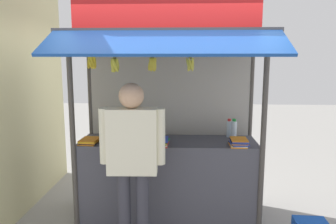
{
  "coord_description": "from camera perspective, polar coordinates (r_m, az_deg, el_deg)",
  "views": [
    {
      "loc": [
        0.19,
        -3.83,
        1.98
      ],
      "look_at": [
        0.0,
        0.0,
        1.34
      ],
      "focal_mm": 35.09,
      "sensor_mm": 36.0,
      "label": 1
    }
  ],
  "objects": [
    {
      "name": "stall_structure",
      "position": [
        3.95,
        0.07,
        3.67
      ],
      "size": [
        2.31,
        1.48,
        2.62
      ],
      "color": "#4C4742",
      "rests_on": "ground"
    },
    {
      "name": "banana_bunch_rightmost",
      "position": [
        3.44,
        -2.72,
        8.31
      ],
      "size": [
        0.11,
        0.1,
        0.31
      ],
      "color": "#332D23"
    },
    {
      "name": "banana_bunch_leftmost",
      "position": [
        3.56,
        -13.13,
        8.67
      ],
      "size": [
        0.1,
        0.11,
        0.28
      ],
      "color": "#332D23"
    },
    {
      "name": "magazine_stack_back_left",
      "position": [
        3.92,
        -8.77,
        -4.81
      ],
      "size": [
        0.27,
        0.3,
        0.06
      ],
      "color": "yellow",
      "rests_on": "stall_counter"
    },
    {
      "name": "ground_plane",
      "position": [
        4.32,
        0.0,
        -17.76
      ],
      "size": [
        20.0,
        20.0,
        0.0
      ],
      "primitive_type": "plane",
      "color": "gray"
    },
    {
      "name": "magazine_stack_right",
      "position": [
        3.78,
        -1.65,
        -5.17
      ],
      "size": [
        0.26,
        0.32,
        0.07
      ],
      "color": "red",
      "rests_on": "stall_counter"
    },
    {
      "name": "magazine_stack_mid_right",
      "position": [
        3.81,
        12.16,
        -5.17
      ],
      "size": [
        0.21,
        0.27,
        0.08
      ],
      "color": "orange",
      "rests_on": "stall_counter"
    },
    {
      "name": "water_bottle_back_right",
      "position": [
        4.14,
        -8.85,
        -2.93
      ],
      "size": [
        0.07,
        0.07,
        0.23
      ],
      "color": "silver",
      "rests_on": "stall_counter"
    },
    {
      "name": "banana_bunch_inner_right",
      "position": [
        3.42,
        3.91,
        8.36
      ],
      "size": [
        0.1,
        0.1,
        0.31
      ],
      "color": "#332D23"
    },
    {
      "name": "banana_bunch_inner_left",
      "position": [
        3.5,
        -9.22,
        8.08
      ],
      "size": [
        0.11,
        0.1,
        0.32
      ],
      "color": "#332D23"
    },
    {
      "name": "magazine_stack_front_right",
      "position": [
        3.95,
        -13.45,
        -4.93
      ],
      "size": [
        0.22,
        0.27,
        0.05
      ],
      "color": "orange",
      "rests_on": "stall_counter"
    },
    {
      "name": "water_bottle_mid_left",
      "position": [
        4.19,
        -10.71,
        -2.46
      ],
      "size": [
        0.08,
        0.08,
        0.29
      ],
      "color": "silver",
      "rests_on": "stall_counter"
    },
    {
      "name": "neighbour_wall",
      "position": [
        4.65,
        -24.33,
        5.0
      ],
      "size": [
        0.2,
        2.4,
        3.36
      ],
      "primitive_type": "cube",
      "color": "beige",
      "rests_on": "ground"
    },
    {
      "name": "vendor_person",
      "position": [
        3.31,
        -6.2,
        -6.94
      ],
      "size": [
        0.66,
        0.25,
        1.73
      ],
      "rotation": [
        0.0,
        0.0,
        3.18
      ],
      "color": "#383842",
      "rests_on": "ground"
    },
    {
      "name": "water_bottle_far_right",
      "position": [
        4.19,
        10.57,
        -2.82
      ],
      "size": [
        0.06,
        0.06,
        0.23
      ],
      "color": "silver",
      "rests_on": "stall_counter"
    },
    {
      "name": "water_bottle_rear_center",
      "position": [
        4.12,
        11.39,
        -2.96
      ],
      "size": [
        0.07,
        0.07,
        0.25
      ],
      "color": "silver",
      "rests_on": "stall_counter"
    },
    {
      "name": "stall_counter",
      "position": [
        4.11,
        0.0,
        -11.65
      ],
      "size": [
        2.11,
        0.62,
        0.99
      ],
      "primitive_type": "cube",
      "color": "#4C4C56",
      "rests_on": "ground"
    }
  ]
}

